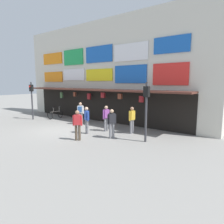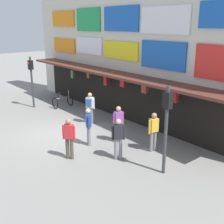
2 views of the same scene
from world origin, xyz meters
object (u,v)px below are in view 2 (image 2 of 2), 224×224
Objects in this scene: pedestrian_in_yellow at (90,106)px; pedestrian_in_black at (88,125)px; traffic_light_far at (167,116)px; pedestrian_in_red at (118,136)px; pedestrian_in_green at (118,122)px; bicycle_parked at (63,101)px; traffic_light_near at (31,74)px; pedestrian_in_white at (154,130)px; pedestrian_in_purple at (69,136)px.

pedestrian_in_yellow is 2.85m from pedestrian_in_black.
pedestrian_in_red is at bearing -163.62° from traffic_light_far.
pedestrian_in_green is at bearing 64.77° from pedestrian_in_black.
pedestrian_in_green is (6.53, -0.90, 0.55)m from bicycle_parked.
traffic_light_near reaches higher than pedestrian_in_yellow.
pedestrian_in_green is at bearing 170.15° from traffic_light_far.
pedestrian_in_yellow is (4.80, 1.04, -1.16)m from traffic_light_near.
traffic_light_near is 1.90× the size of pedestrian_in_yellow.
traffic_light_far is at bearing -9.85° from pedestrian_in_green.
pedestrian_in_white is (0.37, 1.60, -0.04)m from pedestrian_in_red.
traffic_light_far reaches higher than pedestrian_in_yellow.
pedestrian_in_green and pedestrian_in_red have the same top height.
pedestrian_in_black is at bearing -176.42° from pedestrian_in_red.
pedestrian_in_purple is 1.00× the size of pedestrian_in_black.
pedestrian_in_purple is 1.00× the size of pedestrian_in_yellow.
traffic_light_near is at bearing 174.78° from pedestrian_in_black.
traffic_light_near is 2.55m from bicycle_parked.
pedestrian_in_yellow is at bearing 143.69° from pedestrian_in_black.
pedestrian_in_green is 1.00× the size of pedestrian_in_white.
pedestrian_in_purple is (6.58, -3.47, 0.55)m from bicycle_parked.
traffic_light_near is 5.05m from pedestrian_in_yellow.
pedestrian_in_red is 4.44m from pedestrian_in_yellow.
pedestrian_in_purple is at bearing -146.89° from traffic_light_far.
pedestrian_in_black is at bearing -19.57° from bicycle_parked.
pedestrian_in_green is at bearing 4.23° from traffic_light_near.
pedestrian_in_black is at bearing -115.23° from pedestrian_in_green.
bicycle_parked is at bearing 172.16° from pedestrian_in_green.
traffic_light_near is 10.83m from traffic_light_far.
pedestrian_in_purple is at bearing -88.79° from pedestrian_in_green.
pedestrian_in_green is 1.00× the size of pedestrian_in_red.
traffic_light_far is 3.42m from pedestrian_in_green.
pedestrian_in_purple is (-1.23, -1.47, -0.04)m from pedestrian_in_red.
pedestrian_in_black is at bearing -5.22° from traffic_light_near.
pedestrian_in_purple is at bearing -14.55° from traffic_light_near.
pedestrian_in_yellow and pedestrian_in_white have the same top height.
traffic_light_far is 1.90× the size of pedestrian_in_black.
pedestrian_in_red is (-1.88, -0.55, -1.16)m from traffic_light_far.
traffic_light_near reaches higher than pedestrian_in_white.
pedestrian_in_white is at bearing 77.02° from pedestrian_in_red.
pedestrian_in_red is at bearing -20.74° from pedestrian_in_yellow.
bicycle_parked is (1.15, 1.47, -1.75)m from traffic_light_near.
traffic_light_near is 1.90× the size of pedestrian_in_red.
pedestrian_in_yellow is at bearing 133.85° from pedestrian_in_purple.
pedestrian_in_yellow is at bearing 12.21° from traffic_light_near.
traffic_light_far is at bearing -8.50° from bicycle_parked.
pedestrian_in_red is at bearing -102.98° from pedestrian_in_white.
pedestrian_in_red is at bearing -3.41° from traffic_light_near.
pedestrian_in_red is (8.96, -0.53, -1.16)m from traffic_light_near.
pedestrian_in_yellow is (-2.93, 3.05, 0.04)m from pedestrian_in_purple.
pedestrian_in_yellow and pedestrian_in_black have the same top height.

